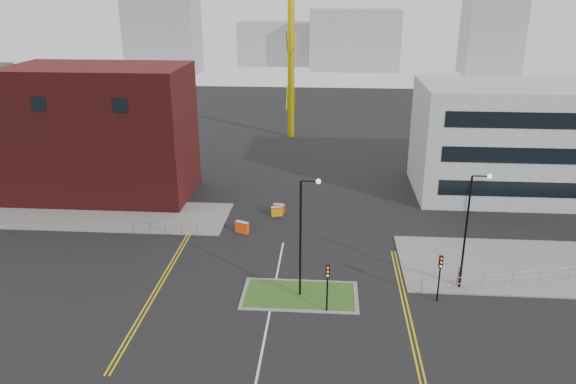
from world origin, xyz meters
name	(u,v)px	position (x,y,z in m)	size (l,w,h in m)	color
ground	(260,362)	(0.00, 0.00, 0.00)	(200.00, 200.00, 0.00)	black
pavement_left	(89,215)	(-20.00, 22.00, 0.06)	(28.00, 8.00, 0.12)	slate
pavement_right	(548,267)	(22.00, 14.00, 0.06)	(24.00, 10.00, 0.12)	slate
island_kerb	(300,295)	(2.00, 8.00, 0.04)	(8.60, 4.60, 0.08)	slate
grass_island	(300,295)	(2.00, 8.00, 0.06)	(8.00, 4.00, 0.12)	#254D19
brick_building	(77,133)	(-22.97, 28.00, 6.85)	(24.20, 10.07, 14.24)	#4C1313
office_block	(535,141)	(26.01, 31.97, 6.00)	(25.00, 12.20, 12.00)	#A2A4A6
streetlamp_island	(304,229)	(2.22, 8.00, 5.41)	(1.46, 0.36, 9.18)	black
streetlamp_right_near	(470,223)	(14.22, 10.00, 5.41)	(1.46, 0.36, 9.18)	black
traffic_light_island	(328,279)	(4.00, 5.98, 2.57)	(0.28, 0.33, 3.65)	black
traffic_light_right	(440,270)	(12.00, 7.98, 2.57)	(0.28, 0.33, 3.65)	black
railing_left	(165,227)	(-11.00, 18.00, 0.74)	(6.05, 0.05, 1.10)	gray
railing_right	(542,273)	(20.50, 11.50, 0.78)	(19.05, 5.05, 1.10)	gray
centre_line	(264,342)	(0.00, 2.00, 0.01)	(0.15, 30.00, 0.01)	silver
yellow_left_a	(162,277)	(-9.00, 10.00, 0.01)	(0.12, 24.00, 0.01)	gold
yellow_left_b	(166,277)	(-8.70, 10.00, 0.01)	(0.12, 24.00, 0.01)	gold
yellow_right_a	(405,314)	(9.50, 6.00, 0.01)	(0.12, 20.00, 0.01)	gold
yellow_right_b	(410,315)	(9.80, 6.00, 0.01)	(0.12, 20.00, 0.01)	gold
skyline_a	(163,30)	(-40.00, 120.00, 11.00)	(18.00, 12.00, 22.00)	gray
skyline_b	(354,40)	(10.00, 130.00, 8.00)	(24.00, 12.00, 16.00)	gray
skyline_c	(494,18)	(45.00, 125.00, 14.00)	(14.00, 12.00, 28.00)	gray
skyline_d	(291,44)	(-8.00, 140.00, 6.00)	(30.00, 12.00, 12.00)	gray
pedestrian	(460,276)	(14.01, 10.21, 0.89)	(0.65, 0.43, 1.79)	#C07C86
barrier_left	(277,211)	(-1.15, 23.26, 0.53)	(1.22, 0.69, 0.97)	orange
barrier_mid	(242,227)	(-4.00, 18.95, 0.59)	(1.35, 0.93, 1.08)	#FF460E
barrier_right	(279,208)	(-1.00, 24.00, 0.52)	(1.19, 0.59, 0.96)	#F8350D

